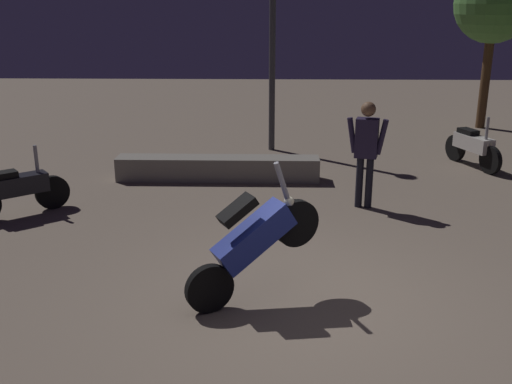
{
  "coord_description": "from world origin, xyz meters",
  "views": [
    {
      "loc": [
        -0.4,
        -6.17,
        3.34
      ],
      "look_at": [
        -0.58,
        1.03,
        1.0
      ],
      "focal_mm": 41.86,
      "sensor_mm": 36.0,
      "label": 1
    }
  ],
  "objects_px": {
    "motorcycle_white_parked_right": "(473,146)",
    "person_rider_beside": "(366,145)",
    "streetlamp_near": "(273,20)",
    "motorcycle_blue_foreground": "(253,241)",
    "motorcycle_black_parked_left": "(17,189)"
  },
  "relations": [
    {
      "from": "motorcycle_white_parked_right",
      "to": "person_rider_beside",
      "type": "distance_m",
      "value": 3.74
    },
    {
      "from": "motorcycle_white_parked_right",
      "to": "person_rider_beside",
      "type": "bearing_deg",
      "value": -66.35
    },
    {
      "from": "streetlamp_near",
      "to": "motorcycle_blue_foreground",
      "type": "bearing_deg",
      "value": -91.61
    },
    {
      "from": "motorcycle_blue_foreground",
      "to": "motorcycle_black_parked_left",
      "type": "height_order",
      "value": "motorcycle_blue_foreground"
    },
    {
      "from": "person_rider_beside",
      "to": "streetlamp_near",
      "type": "xyz_separation_m",
      "value": [
        -1.54,
        3.98,
        1.84
      ]
    },
    {
      "from": "motorcycle_blue_foreground",
      "to": "motorcycle_black_parked_left",
      "type": "distance_m",
      "value": 4.76
    },
    {
      "from": "motorcycle_black_parked_left",
      "to": "motorcycle_white_parked_right",
      "type": "height_order",
      "value": "same"
    },
    {
      "from": "motorcycle_blue_foreground",
      "to": "motorcycle_black_parked_left",
      "type": "bearing_deg",
      "value": 115.82
    },
    {
      "from": "motorcycle_black_parked_left",
      "to": "person_rider_beside",
      "type": "height_order",
      "value": "person_rider_beside"
    },
    {
      "from": "motorcycle_white_parked_right",
      "to": "streetlamp_near",
      "type": "distance_m",
      "value": 5.03
    },
    {
      "from": "motorcycle_black_parked_left",
      "to": "motorcycle_white_parked_right",
      "type": "bearing_deg",
      "value": -17.97
    },
    {
      "from": "streetlamp_near",
      "to": "person_rider_beside",
      "type": "bearing_deg",
      "value": -68.82
    },
    {
      "from": "motorcycle_blue_foreground",
      "to": "person_rider_beside",
      "type": "relative_size",
      "value": 0.92
    },
    {
      "from": "motorcycle_black_parked_left",
      "to": "motorcycle_blue_foreground",
      "type": "bearing_deg",
      "value": -74.48
    },
    {
      "from": "person_rider_beside",
      "to": "motorcycle_white_parked_right",
      "type": "bearing_deg",
      "value": 149.91
    }
  ]
}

